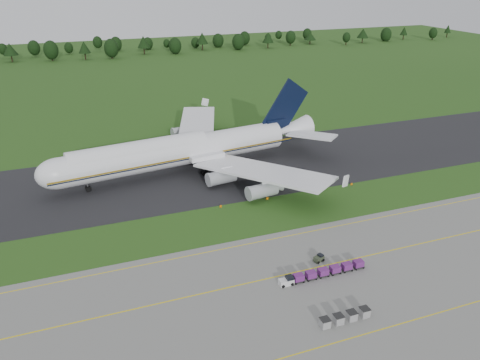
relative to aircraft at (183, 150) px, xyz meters
name	(u,v)px	position (x,y,z in m)	size (l,w,h in m)	color
ground	(235,221)	(3.95, -30.44, -6.35)	(600.00, 600.00, 0.00)	#234915
apron	(307,319)	(3.95, -64.44, -6.32)	(300.00, 52.00, 0.06)	slate
taxiway	(201,173)	(3.95, -2.44, -6.31)	(300.00, 40.00, 0.08)	black
apron_markings	(288,293)	(3.95, -57.42, -6.29)	(300.00, 30.20, 0.01)	yellow
tree_line	(97,48)	(-6.86, 190.21, -0.24)	(524.79, 20.69, 11.59)	black
aircraft	(183,150)	(0.00, 0.00, 0.00)	(79.53, 76.50, 22.25)	white
baggage_train	(321,272)	(11.65, -55.13, -5.48)	(17.03, 1.54, 1.49)	silver
utility_cart	(319,259)	(13.57, -50.73, -5.78)	(2.18, 1.67, 1.06)	#313928
uld_row	(345,317)	(9.29, -66.84, -5.54)	(8.71, 1.51, 1.49)	gray
edge_markers	(289,195)	(20.55, -23.43, -6.08)	(35.88, 0.30, 0.60)	orange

